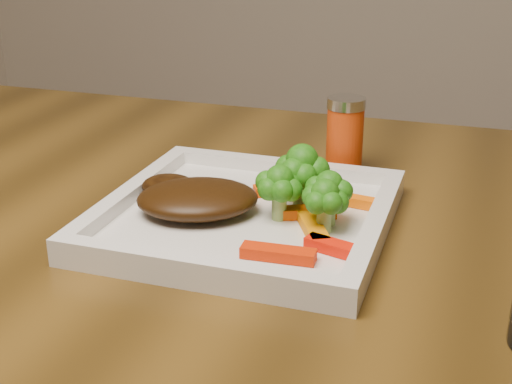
% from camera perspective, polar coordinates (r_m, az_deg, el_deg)
% --- Properties ---
extents(plate, '(0.27, 0.27, 0.01)m').
position_cam_1_polar(plate, '(0.70, -0.78, -2.27)').
color(plate, white).
rests_on(plate, dining_table).
extents(steak, '(0.14, 0.13, 0.03)m').
position_cam_1_polar(steak, '(0.69, -4.69, -0.54)').
color(steak, '#341D07').
rests_on(steak, plate).
extents(broccoli_0, '(0.07, 0.07, 0.07)m').
position_cam_1_polar(broccoli_0, '(0.70, 3.69, 1.51)').
color(broccoli_0, '#127015').
rests_on(broccoli_0, plate).
extents(broccoli_1, '(0.06, 0.06, 0.06)m').
position_cam_1_polar(broccoli_1, '(0.67, 5.85, -0.03)').
color(broccoli_1, '#2E6A11').
rests_on(broccoli_1, plate).
extents(broccoli_2, '(0.06, 0.06, 0.06)m').
position_cam_1_polar(broccoli_2, '(0.65, 5.51, -0.85)').
color(broccoli_2, '#256811').
rests_on(broccoli_2, plate).
extents(broccoli_3, '(0.06, 0.06, 0.06)m').
position_cam_1_polar(broccoli_3, '(0.67, 1.89, 0.25)').
color(broccoli_3, '#286E12').
rests_on(broccoli_3, plate).
extents(carrot_0, '(0.07, 0.02, 0.01)m').
position_cam_1_polar(carrot_0, '(0.61, 1.79, -4.94)').
color(carrot_0, red).
rests_on(carrot_0, plate).
extents(carrot_1, '(0.06, 0.03, 0.01)m').
position_cam_1_polar(carrot_1, '(0.62, 6.49, -4.48)').
color(carrot_1, red).
rests_on(carrot_1, plate).
extents(carrot_3, '(0.05, 0.02, 0.01)m').
position_cam_1_polar(carrot_3, '(0.72, 8.52, -0.83)').
color(carrot_3, '#FF6604').
rests_on(carrot_3, plate).
extents(carrot_4, '(0.05, 0.04, 0.01)m').
position_cam_1_polar(carrot_4, '(0.74, 1.92, 0.26)').
color(carrot_4, '#EB4203').
rests_on(carrot_4, plate).
extents(carrot_5, '(0.04, 0.06, 0.01)m').
position_cam_1_polar(carrot_5, '(0.65, 4.61, -2.97)').
color(carrot_5, orange).
rests_on(carrot_5, plate).
extents(carrot_6, '(0.06, 0.04, 0.01)m').
position_cam_1_polar(carrot_6, '(0.69, 4.00, -1.63)').
color(carrot_6, '#DC4F03').
rests_on(carrot_6, plate).
extents(spice_shaker, '(0.04, 0.04, 0.09)m').
position_cam_1_polar(spice_shaker, '(0.82, 7.12, 4.40)').
color(spice_shaker, '#B9350A').
rests_on(spice_shaker, dining_table).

